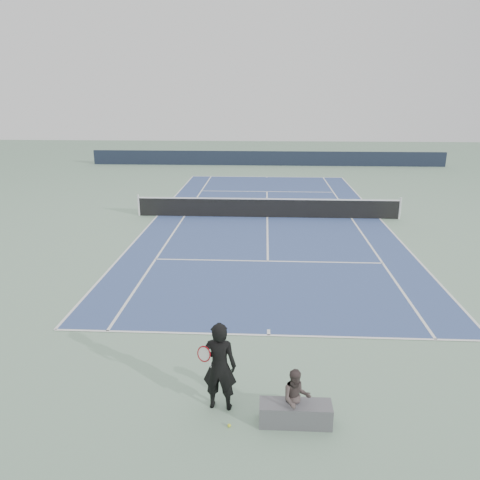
{
  "coord_description": "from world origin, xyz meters",
  "views": [
    {
      "loc": [
        -0.17,
        -22.39,
        5.77
      ],
      "look_at": [
        -0.96,
        -7.37,
        1.1
      ],
      "focal_mm": 35.0,
      "sensor_mm": 36.0,
      "label": 1
    }
  ],
  "objects_px": {
    "tennis_net": "(267,207)",
    "spectator_bench": "(296,405)",
    "tennis_ball": "(229,425)",
    "tennis_player": "(219,366)"
  },
  "relations": [
    {
      "from": "tennis_net",
      "to": "spectator_bench",
      "type": "relative_size",
      "value": 9.48
    },
    {
      "from": "tennis_net",
      "to": "spectator_bench",
      "type": "bearing_deg",
      "value": -88.24
    },
    {
      "from": "tennis_ball",
      "to": "spectator_bench",
      "type": "bearing_deg",
      "value": 7.72
    },
    {
      "from": "tennis_ball",
      "to": "spectator_bench",
      "type": "relative_size",
      "value": 0.05
    },
    {
      "from": "tennis_player",
      "to": "spectator_bench",
      "type": "xyz_separation_m",
      "value": [
        1.42,
        -0.4,
        -0.52
      ]
    },
    {
      "from": "tennis_player",
      "to": "spectator_bench",
      "type": "relative_size",
      "value": 1.32
    },
    {
      "from": "spectator_bench",
      "to": "tennis_net",
      "type": "bearing_deg",
      "value": 91.76
    },
    {
      "from": "tennis_ball",
      "to": "spectator_bench",
      "type": "distance_m",
      "value": 1.26
    },
    {
      "from": "tennis_net",
      "to": "tennis_ball",
      "type": "xyz_separation_m",
      "value": [
        -0.74,
        -15.3,
        -0.47
      ]
    },
    {
      "from": "tennis_player",
      "to": "tennis_ball",
      "type": "xyz_separation_m",
      "value": [
        0.22,
        -0.57,
        -0.87
      ]
    }
  ]
}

